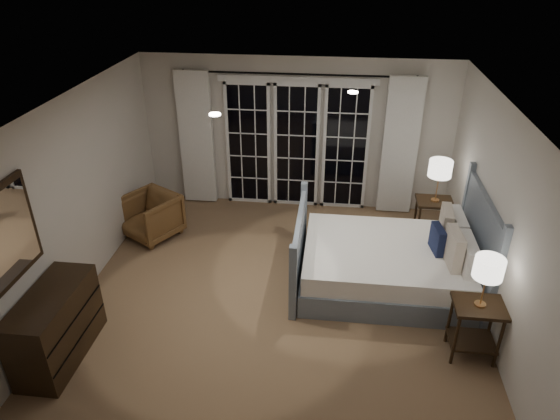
# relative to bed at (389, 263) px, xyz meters

# --- Properties ---
(floor) EXTENTS (5.00, 5.00, 0.00)m
(floor) POSITION_rel_bed_xyz_m (-1.41, -0.32, -0.34)
(floor) COLOR #875D48
(floor) RESTS_ON ground
(ceiling) EXTENTS (5.00, 5.00, 0.00)m
(ceiling) POSITION_rel_bed_xyz_m (-1.41, -0.32, 2.16)
(ceiling) COLOR white
(ceiling) RESTS_ON wall_back
(wall_left) EXTENTS (0.02, 5.00, 2.50)m
(wall_left) POSITION_rel_bed_xyz_m (-3.91, -0.32, 0.91)
(wall_left) COLOR beige
(wall_left) RESTS_ON floor
(wall_right) EXTENTS (0.02, 5.00, 2.50)m
(wall_right) POSITION_rel_bed_xyz_m (1.09, -0.32, 0.91)
(wall_right) COLOR beige
(wall_right) RESTS_ON floor
(wall_back) EXTENTS (5.00, 0.02, 2.50)m
(wall_back) POSITION_rel_bed_xyz_m (-1.41, 2.18, 0.91)
(wall_back) COLOR beige
(wall_back) RESTS_ON floor
(wall_front) EXTENTS (5.00, 0.02, 2.50)m
(wall_front) POSITION_rel_bed_xyz_m (-1.41, -2.82, 0.91)
(wall_front) COLOR beige
(wall_front) RESTS_ON floor
(french_doors) EXTENTS (2.50, 0.04, 2.20)m
(french_doors) POSITION_rel_bed_xyz_m (-1.41, 2.14, 0.75)
(french_doors) COLOR black
(french_doors) RESTS_ON wall_back
(curtain_rod) EXTENTS (3.50, 0.03, 0.03)m
(curtain_rod) POSITION_rel_bed_xyz_m (-1.41, 2.08, 1.91)
(curtain_rod) COLOR black
(curtain_rod) RESTS_ON wall_back
(curtain_left) EXTENTS (0.55, 0.10, 2.25)m
(curtain_left) POSITION_rel_bed_xyz_m (-3.06, 2.06, 0.81)
(curtain_left) COLOR white
(curtain_left) RESTS_ON curtain_rod
(curtain_right) EXTENTS (0.55, 0.10, 2.25)m
(curtain_right) POSITION_rel_bed_xyz_m (0.24, 2.06, 0.81)
(curtain_right) COLOR white
(curtain_right) RESTS_ON curtain_rod
(downlight_a) EXTENTS (0.12, 0.12, 0.01)m
(downlight_a) POSITION_rel_bed_xyz_m (-0.61, 0.28, 2.15)
(downlight_a) COLOR white
(downlight_a) RESTS_ON ceiling
(downlight_b) EXTENTS (0.12, 0.12, 0.01)m
(downlight_b) POSITION_rel_bed_xyz_m (-2.01, -0.72, 2.15)
(downlight_b) COLOR white
(downlight_b) RESTS_ON ceiling
(bed) EXTENTS (2.30, 1.66, 1.35)m
(bed) POSITION_rel_bed_xyz_m (0.00, 0.00, 0.00)
(bed) COLOR slate
(bed) RESTS_ON floor
(nightstand_left) EXTENTS (0.53, 0.42, 0.69)m
(nightstand_left) POSITION_rel_bed_xyz_m (0.82, -1.19, 0.12)
(nightstand_left) COLOR black
(nightstand_left) RESTS_ON floor
(nightstand_right) EXTENTS (0.52, 0.42, 0.68)m
(nightstand_right) POSITION_rel_bed_xyz_m (0.72, 1.20, 0.11)
(nightstand_right) COLOR black
(nightstand_right) RESTS_ON floor
(lamp_left) EXTENTS (0.30, 0.30, 0.58)m
(lamp_left) POSITION_rel_bed_xyz_m (0.82, -1.19, 0.81)
(lamp_left) COLOR tan
(lamp_left) RESTS_ON nightstand_left
(lamp_right) EXTENTS (0.33, 0.33, 0.63)m
(lamp_right) POSITION_rel_bed_xyz_m (0.72, 1.20, 0.85)
(lamp_right) COLOR tan
(lamp_right) RESTS_ON nightstand_right
(armchair) EXTENTS (1.02, 1.02, 0.69)m
(armchair) POSITION_rel_bed_xyz_m (-3.51, 0.83, 0.01)
(armchair) COLOR brown
(armchair) RESTS_ON floor
(dresser) EXTENTS (0.50, 1.17, 0.83)m
(dresser) POSITION_rel_bed_xyz_m (-3.64, -1.73, 0.08)
(dresser) COLOR black
(dresser) RESTS_ON floor
(mirror) EXTENTS (0.05, 0.85, 1.00)m
(mirror) POSITION_rel_bed_xyz_m (-3.88, -1.73, 1.21)
(mirror) COLOR black
(mirror) RESTS_ON wall_left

